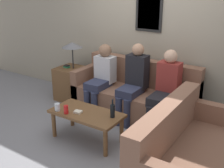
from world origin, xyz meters
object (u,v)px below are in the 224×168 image
Objects in this scene: coffee_table at (87,116)px; teddy_bear at (148,142)px; person_left at (101,76)px; person_right at (165,88)px; person_middle at (134,80)px; wine_bottle at (113,110)px; couch_main at (135,97)px; drinking_glass at (57,107)px; couch_side at (187,159)px.

teddy_bear is at bearing 12.47° from coffee_table.
person_right reaches higher than person_left.
person_left is 0.94× the size of person_middle.
wine_bottle is 0.22× the size of person_left.
person_middle is at bearing 131.31° from teddy_bear.
person_left is at bearing -161.26° from couch_main.
drinking_glass reaches higher than teddy_bear.
couch_main is 0.72m from person_right.
person_right is (-0.76, 1.10, 0.35)m from couch_side.
couch_main is 1.42m from drinking_glass.
person_middle is (-1.31, 1.12, 0.36)m from couch_side.
person_left reaches higher than wine_bottle.
person_left is 0.62m from person_middle.
person_middle is at bearing -71.67° from couch_main.
person_left reaches higher than couch_side.
person_right is (0.79, 0.95, 0.30)m from coffee_table.
wine_bottle is 2.42× the size of drinking_glass.
person_left is at bearing 112.86° from coffee_table.
drinking_glass is 0.09× the size of person_left.
teddy_bear is (0.72, -0.91, -0.18)m from couch_main.
drinking_glass is at bearing -163.32° from teddy_bear.
couch_main is 19.07× the size of drinking_glass.
couch_side is 1.36× the size of person_right.
person_middle reaches higher than teddy_bear.
couch_main is at bearing 108.33° from person_middle.
person_left is at bearing -175.92° from person_middle.
person_middle reaches higher than coffee_table.
coffee_table reaches higher than teddy_bear.
person_left reaches higher than teddy_bear.
person_right is at bearing -14.80° from couch_main.
wine_bottle reaches higher than drinking_glass.
drinking_glass is 1.32m from person_middle.
person_right reaches higher than wine_bottle.
person_right is at bearing 65.71° from wine_bottle.
wine_bottle is (0.21, -1.03, 0.21)m from couch_main.
coffee_table is at bearing -168.85° from wine_bottle.
person_middle is (0.23, 0.96, 0.32)m from coffee_table.
person_middle is at bearing 76.47° from coffee_table.
wine_bottle is 0.74× the size of teddy_bear.
coffee_table is 3.98× the size of wine_bottle.
wine_bottle is at bearing -47.03° from person_left.
person_middle is at bearing 178.83° from person_right.
couch_side is at bearing -5.79° from coffee_table.
couch_main is 1.07m from wine_bottle.
person_middle is 3.56× the size of teddy_bear.
person_left reaches higher than coffee_table.
drinking_glass is 0.09× the size of person_right.
drinking_glass is 0.31× the size of teddy_bear.
couch_side is at bearing -11.52° from wine_bottle.
teddy_bear is (0.11, -0.75, -0.53)m from person_right.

